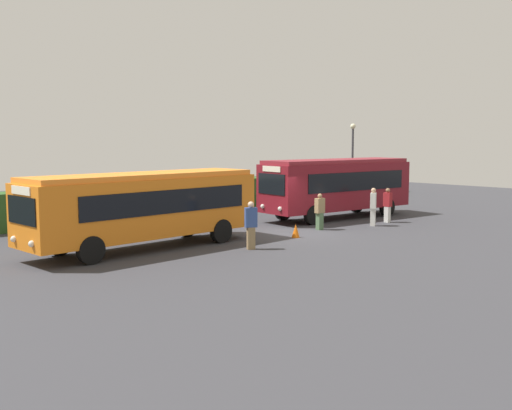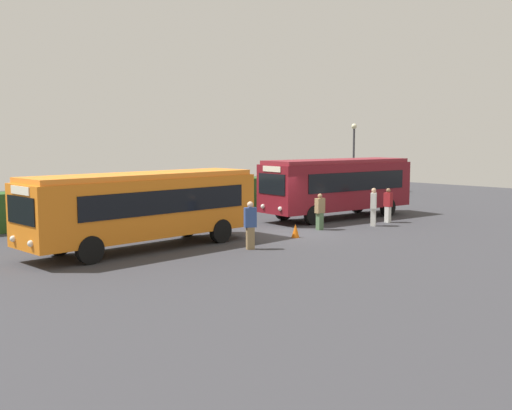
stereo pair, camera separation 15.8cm
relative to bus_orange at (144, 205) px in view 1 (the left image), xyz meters
The scene contains 10 objects.
ground_plane 7.69m from the bus_orange, 11.15° to the right, with size 64.00×64.00×0.00m, color #38383D.
bus_orange is the anchor object (origin of this frame).
bus_maroon 12.75m from the bus_orange, ahead, with size 9.39×3.51×3.20m.
person_left 4.26m from the bus_orange, 44.99° to the right, with size 0.53×0.44×1.89m.
person_center 9.00m from the bus_orange, ahead, with size 0.48×0.29×1.73m.
person_right 12.01m from the bus_orange, 12.16° to the right, with size 0.50×0.44×1.89m.
person_far 13.53m from the bus_orange, ahead, with size 0.27×0.41×1.78m.
hedge_row 11.17m from the bus_orange, 48.70° to the left, with size 44.00×1.54×1.81m, color #2B5322.
traffic_cone 6.87m from the bus_orange, 19.74° to the right, with size 0.36×0.36×0.60m, color orange.
lamppost 20.23m from the bus_orange, 13.70° to the left, with size 0.36×0.36×5.31m.
Camera 1 is at (-20.47, -18.60, 4.34)m, focal length 42.53 mm.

